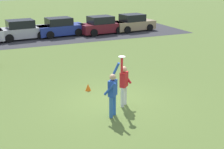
{
  "coord_description": "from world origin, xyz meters",
  "views": [
    {
      "loc": [
        -4.19,
        -9.82,
        4.89
      ],
      "look_at": [
        -0.09,
        -0.16,
        1.28
      ],
      "focal_mm": 45.33,
      "sensor_mm": 36.0,
      "label": 1
    }
  ],
  "objects_px": {
    "frisbee_disc": "(122,57)",
    "parked_car_blue": "(60,28)",
    "person_catcher": "(124,83)",
    "parked_car_maroon": "(102,26)",
    "field_cone_orange": "(88,87)",
    "person_defender": "(113,92)",
    "parked_car_tan": "(133,23)",
    "parked_car_silver": "(22,30)"
  },
  "relations": [
    {
      "from": "person_defender",
      "to": "parked_car_tan",
      "type": "relative_size",
      "value": 0.48
    },
    {
      "from": "person_catcher",
      "to": "parked_car_silver",
      "type": "bearing_deg",
      "value": -122.74
    },
    {
      "from": "frisbee_disc",
      "to": "field_cone_orange",
      "type": "xyz_separation_m",
      "value": [
        -0.64,
        2.22,
        -1.93
      ]
    },
    {
      "from": "field_cone_orange",
      "to": "parked_car_maroon",
      "type": "bearing_deg",
      "value": 66.42
    },
    {
      "from": "person_catcher",
      "to": "frisbee_disc",
      "type": "height_order",
      "value": "frisbee_disc"
    },
    {
      "from": "frisbee_disc",
      "to": "parked_car_tan",
      "type": "relative_size",
      "value": 0.06
    },
    {
      "from": "frisbee_disc",
      "to": "field_cone_orange",
      "type": "bearing_deg",
      "value": 106.19
    },
    {
      "from": "frisbee_disc",
      "to": "parked_car_tan",
      "type": "height_order",
      "value": "frisbee_disc"
    },
    {
      "from": "frisbee_disc",
      "to": "person_defender",
      "type": "bearing_deg",
      "value": -138.88
    },
    {
      "from": "parked_car_blue",
      "to": "parked_car_silver",
      "type": "bearing_deg",
      "value": 175.47
    },
    {
      "from": "frisbee_disc",
      "to": "field_cone_orange",
      "type": "relative_size",
      "value": 0.81
    },
    {
      "from": "person_catcher",
      "to": "parked_car_maroon",
      "type": "bearing_deg",
      "value": -148.87
    },
    {
      "from": "parked_car_maroon",
      "to": "parked_car_tan",
      "type": "height_order",
      "value": "same"
    },
    {
      "from": "parked_car_tan",
      "to": "field_cone_orange",
      "type": "distance_m",
      "value": 15.63
    },
    {
      "from": "person_catcher",
      "to": "parked_car_silver",
      "type": "xyz_separation_m",
      "value": [
        -2.23,
        15.11,
        -0.25
      ]
    },
    {
      "from": "person_defender",
      "to": "parked_car_tan",
      "type": "distance_m",
      "value": 17.92
    },
    {
      "from": "person_catcher",
      "to": "person_defender",
      "type": "distance_m",
      "value": 1.02
    },
    {
      "from": "person_catcher",
      "to": "parked_car_blue",
      "type": "bearing_deg",
      "value": -134.92
    },
    {
      "from": "person_catcher",
      "to": "person_defender",
      "type": "relative_size",
      "value": 1.02
    },
    {
      "from": "person_defender",
      "to": "parked_car_silver",
      "type": "relative_size",
      "value": 0.48
    },
    {
      "from": "parked_car_silver",
      "to": "parked_car_tan",
      "type": "height_order",
      "value": "same"
    },
    {
      "from": "parked_car_maroon",
      "to": "person_catcher",
      "type": "bearing_deg",
      "value": -114.0
    },
    {
      "from": "frisbee_disc",
      "to": "parked_car_blue",
      "type": "distance_m",
      "value": 15.46
    },
    {
      "from": "frisbee_disc",
      "to": "parked_car_tan",
      "type": "xyz_separation_m",
      "value": [
        8.2,
        15.09,
        -1.37
      ]
    },
    {
      "from": "parked_car_silver",
      "to": "parked_car_tan",
      "type": "relative_size",
      "value": 1.0
    },
    {
      "from": "frisbee_disc",
      "to": "parked_car_silver",
      "type": "height_order",
      "value": "frisbee_disc"
    },
    {
      "from": "parked_car_blue",
      "to": "parked_car_maroon",
      "type": "xyz_separation_m",
      "value": [
        3.71,
        -0.45,
        0.0
      ]
    },
    {
      "from": "person_defender",
      "to": "parked_car_blue",
      "type": "bearing_deg",
      "value": 42.49
    },
    {
      "from": "field_cone_orange",
      "to": "person_defender",
      "type": "bearing_deg",
      "value": -89.04
    },
    {
      "from": "parked_car_silver",
      "to": "parked_car_maroon",
      "type": "height_order",
      "value": "same"
    },
    {
      "from": "frisbee_disc",
      "to": "parked_car_blue",
      "type": "xyz_separation_m",
      "value": [
        1.18,
        15.36,
        -1.37
      ]
    },
    {
      "from": "parked_car_tan",
      "to": "parked_car_blue",
      "type": "bearing_deg",
      "value": 171.55
    },
    {
      "from": "parked_car_silver",
      "to": "person_catcher",
      "type": "bearing_deg",
      "value": -87.87
    },
    {
      "from": "person_defender",
      "to": "field_cone_orange",
      "type": "xyz_separation_m",
      "value": [
        -0.05,
        2.74,
        -0.82
      ]
    },
    {
      "from": "frisbee_disc",
      "to": "parked_car_silver",
      "type": "bearing_deg",
      "value": 97.68
    },
    {
      "from": "parked_car_silver",
      "to": "parked_car_maroon",
      "type": "xyz_separation_m",
      "value": [
        6.95,
        -0.35,
        0.0
      ]
    },
    {
      "from": "person_catcher",
      "to": "parked_car_blue",
      "type": "xyz_separation_m",
      "value": [
        1.01,
        15.21,
        -0.25
      ]
    },
    {
      "from": "frisbee_disc",
      "to": "field_cone_orange",
      "type": "distance_m",
      "value": 3.01
    },
    {
      "from": "parked_car_tan",
      "to": "parked_car_silver",
      "type": "bearing_deg",
      "value": 172.79
    },
    {
      "from": "field_cone_orange",
      "to": "parked_car_silver",
      "type": "bearing_deg",
      "value": 96.19
    },
    {
      "from": "parked_car_maroon",
      "to": "parked_car_silver",
      "type": "bearing_deg",
      "value": 170.83
    },
    {
      "from": "parked_car_blue",
      "to": "parked_car_tan",
      "type": "relative_size",
      "value": 1.0
    }
  ]
}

